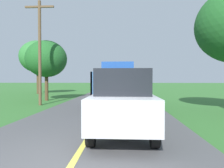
# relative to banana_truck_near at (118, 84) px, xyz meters

# --- Properties ---
(ground_plane) EXTENTS (200.00, 200.00, 0.00)m
(ground_plane) POSITION_rel_banana_truck_near_xyz_m (-0.64, -9.16, -1.46)
(ground_plane) COLOR #336B2D
(road_surface) EXTENTS (6.40, 120.00, 0.08)m
(road_surface) POSITION_rel_banana_truck_near_xyz_m (-0.64, -9.16, -1.42)
(road_surface) COLOR #4C4C4F
(road_surface) RESTS_ON ground
(centre_line) EXTENTS (0.14, 108.00, 0.01)m
(centre_line) POSITION_rel_banana_truck_near_xyz_m (-0.64, -9.16, -1.38)
(centre_line) COLOR #E0D64C
(centre_line) RESTS_ON road_surface
(banana_truck_near) EXTENTS (2.38, 5.82, 2.80)m
(banana_truck_near) POSITION_rel_banana_truck_near_xyz_m (0.00, 0.00, 0.00)
(banana_truck_near) COLOR #2D2D30
(banana_truck_near) RESTS_ON road_surface
(banana_truck_far) EXTENTS (2.38, 5.81, 2.80)m
(banana_truck_far) POSITION_rel_banana_truck_near_xyz_m (-0.27, 10.82, 0.01)
(banana_truck_far) COLOR #2D2D30
(banana_truck_far) RESTS_ON road_surface
(utility_pole_roadside) EXTENTS (1.94, 0.20, 6.93)m
(utility_pole_roadside) POSITION_rel_banana_truck_near_xyz_m (-5.18, 0.32, 2.29)
(utility_pole_roadside) COLOR brown
(utility_pole_roadside) RESTS_ON ground
(roadside_tree_near_left) EXTENTS (4.20, 4.20, 6.33)m
(roadside_tree_near_left) POSITION_rel_banana_truck_near_xyz_m (-9.82, 10.92, 2.97)
(roadside_tree_near_left) COLOR #4C3823
(roadside_tree_near_left) RESTS_ON ground
(roadside_tree_mid_right) EXTENTS (3.29, 3.29, 4.87)m
(roadside_tree_mid_right) POSITION_rel_banana_truck_near_xyz_m (-5.86, 3.28, 1.92)
(roadside_tree_mid_right) COLOR #4C3823
(roadside_tree_mid_right) RESTS_ON ground
(following_car) EXTENTS (1.74, 4.10, 1.92)m
(following_car) POSITION_rel_banana_truck_near_xyz_m (0.33, -6.91, -0.39)
(following_car) COLOR #B7BABF
(following_car) RESTS_ON road_surface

